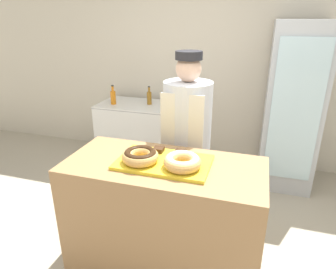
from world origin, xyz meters
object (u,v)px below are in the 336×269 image
chest_freezer (139,132)px  bottle_amber (149,97)px  serving_tray (164,162)px  donut_light_glaze (182,161)px  bottle_orange (113,97)px  donut_chocolate_glaze (140,156)px  beverage_fridge (292,107)px  brownie_back_right (180,152)px  baker_person (187,141)px  brownie_back_left (159,150)px

chest_freezer → bottle_amber: (0.15, 0.03, 0.49)m
bottle_amber → serving_tray: bearing=-66.5°
serving_tray → donut_light_glaze: bearing=-22.5°
serving_tray → bottle_orange: bearing=126.7°
donut_chocolate_glaze → beverage_fridge: bearing=58.4°
brownie_back_right → bottle_amber: bottle_amber is taller
donut_light_glaze → bottle_orange: (-1.36, 1.69, -0.08)m
donut_light_glaze → baker_person: bearing=101.3°
baker_person → beverage_fridge: beverage_fridge is taller
brownie_back_left → donut_light_glaze: bearing=-40.0°
brownie_back_left → bottle_amber: size_ratio=0.31×
brownie_back_left → brownie_back_right: 0.16m
baker_person → brownie_back_left: bearing=-100.3°
brownie_back_right → chest_freezer: (-0.99, 1.60, -0.55)m
donut_chocolate_glaze → beverage_fridge: 2.10m
donut_light_glaze → chest_freezer: (-1.06, 1.79, -0.58)m
brownie_back_left → chest_freezer: (-0.83, 1.60, -0.55)m
beverage_fridge → chest_freezer: size_ratio=1.80×
donut_chocolate_glaze → chest_freezer: bearing=113.1°
donut_chocolate_glaze → brownie_back_right: bearing=40.0°
baker_person → bottle_orange: bearing=140.7°
serving_tray → bottle_amber: bottle_amber is taller
serving_tray → brownie_back_right: (0.08, 0.13, 0.03)m
brownie_back_left → bottle_amber: 1.76m
serving_tray → brownie_back_left: 0.16m
beverage_fridge → bottle_amber: 1.71m
serving_tray → baker_person: baker_person is taller
donut_light_glaze → baker_person: size_ratio=0.16×
donut_light_glaze → brownie_back_left: (-0.23, 0.19, -0.03)m
serving_tray → donut_chocolate_glaze: (-0.15, -0.06, 0.06)m
beverage_fridge → bottle_orange: 2.17m
brownie_back_left → brownie_back_right: (0.16, 0.00, 0.00)m
beverage_fridge → bottle_amber: bearing=178.9°
donut_light_glaze → brownie_back_right: bearing=108.7°
bottle_amber → bottle_orange: (-0.45, -0.12, 0.00)m
bottle_orange → brownie_back_right: bearing=-49.2°
serving_tray → chest_freezer: size_ratio=0.63×
serving_tray → baker_person: bearing=89.2°
chest_freezer → bottle_amber: size_ratio=4.33×
donut_chocolate_glaze → beverage_fridge: size_ratio=0.14×
baker_person → bottle_amber: (-0.77, 1.12, 0.06)m
serving_tray → baker_person: size_ratio=0.40×
chest_freezer → bottle_orange: (-0.30, -0.10, 0.49)m
beverage_fridge → bottle_orange: bearing=-177.6°
brownie_back_right → chest_freezer: bearing=121.9°
donut_chocolate_glaze → bottle_amber: 1.92m
serving_tray → donut_chocolate_glaze: bearing=-157.5°
brownie_back_left → bottle_orange: 1.88m
serving_tray → brownie_back_right: bearing=58.1°
donut_light_glaze → bottle_amber: 2.03m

